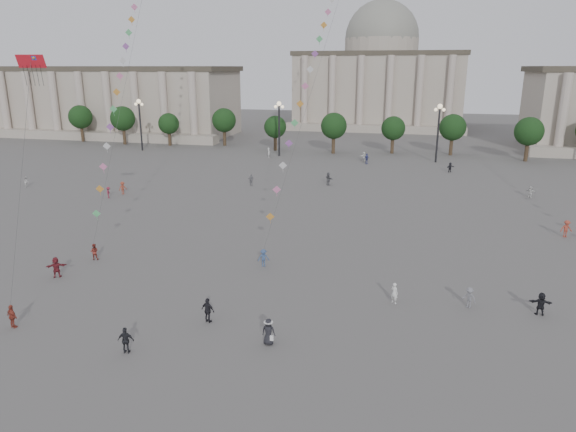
# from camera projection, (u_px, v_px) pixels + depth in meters

# --- Properties ---
(ground) EXTENTS (360.00, 360.00, 0.00)m
(ground) POSITION_uv_depth(u_px,v_px,m) (232.00, 340.00, 33.24)
(ground) COLOR #5B5856
(ground) RESTS_ON ground
(hall_west) EXTENTS (84.00, 26.22, 17.20)m
(hall_west) POSITION_uv_depth(u_px,v_px,m) (82.00, 101.00, 135.44)
(hall_west) COLOR #A99B8E
(hall_west) RESTS_ON ground
(hall_central) EXTENTS (48.30, 34.30, 35.50)m
(hall_central) POSITION_uv_depth(u_px,v_px,m) (379.00, 77.00, 149.84)
(hall_central) COLOR #A99B8E
(hall_central) RESTS_ON ground
(tree_row) EXTENTS (137.12, 5.12, 8.00)m
(tree_row) POSITION_uv_depth(u_px,v_px,m) (360.00, 126.00, 104.51)
(tree_row) COLOR #332619
(tree_row) RESTS_ON ground
(lamp_post_far_west) EXTENTS (2.00, 0.90, 10.65)m
(lamp_post_far_west) POSITION_uv_depth(u_px,v_px,m) (140.00, 115.00, 106.67)
(lamp_post_far_west) COLOR #262628
(lamp_post_far_west) RESTS_ON ground
(lamp_post_mid_west) EXTENTS (2.00, 0.90, 10.65)m
(lamp_post_mid_west) POSITION_uv_depth(u_px,v_px,m) (279.00, 119.00, 99.89)
(lamp_post_mid_west) COLOR #262628
(lamp_post_mid_west) RESTS_ON ground
(lamp_post_mid_east) EXTENTS (2.00, 0.90, 10.65)m
(lamp_post_mid_east) POSITION_uv_depth(u_px,v_px,m) (439.00, 122.00, 93.11)
(lamp_post_mid_east) COLOR #262628
(lamp_post_mid_east) RESTS_ON ground
(person_crowd_0) EXTENTS (1.11, 1.12, 1.89)m
(person_crowd_0) POSITION_uv_depth(u_px,v_px,m) (367.00, 159.00, 93.36)
(person_crowd_0) COLOR #3A4083
(person_crowd_0) RESTS_ON ground
(person_crowd_1) EXTENTS (0.93, 0.93, 1.52)m
(person_crowd_1) POSITION_uv_depth(u_px,v_px,m) (26.00, 182.00, 75.55)
(person_crowd_1) COLOR silver
(person_crowd_1) RESTS_ON ground
(person_crowd_2) EXTENTS (1.18, 1.32, 1.78)m
(person_crowd_2) POSITION_uv_depth(u_px,v_px,m) (123.00, 188.00, 71.10)
(person_crowd_2) COLOR #963D29
(person_crowd_2) RESTS_ON ground
(person_crowd_3) EXTENTS (1.58, 0.52, 1.70)m
(person_crowd_3) POSITION_uv_depth(u_px,v_px,m) (541.00, 304.00, 36.42)
(person_crowd_3) COLOR black
(person_crowd_3) RESTS_ON ground
(person_crowd_4) EXTENTS (1.63, 1.48, 1.80)m
(person_crowd_4) POSITION_uv_depth(u_px,v_px,m) (364.00, 156.00, 96.01)
(person_crowd_4) COLOR white
(person_crowd_4) RESTS_ON ground
(person_crowd_6) EXTENTS (1.18, 1.03, 1.59)m
(person_crowd_6) POSITION_uv_depth(u_px,v_px,m) (469.00, 298.00, 37.52)
(person_crowd_6) COLOR slate
(person_crowd_6) RESTS_ON ground
(person_crowd_7) EXTENTS (1.33, 1.36, 1.56)m
(person_crowd_7) POSITION_uv_depth(u_px,v_px,m) (531.00, 192.00, 69.40)
(person_crowd_7) COLOR white
(person_crowd_7) RESTS_ON ground
(person_crowd_8) EXTENTS (1.31, 0.94, 1.84)m
(person_crowd_8) POSITION_uv_depth(u_px,v_px,m) (566.00, 229.00, 53.06)
(person_crowd_8) COLOR #9F3B2B
(person_crowd_8) RESTS_ON ground
(person_crowd_9) EXTENTS (1.51, 1.34, 1.66)m
(person_crowd_9) POSITION_uv_depth(u_px,v_px,m) (450.00, 167.00, 86.04)
(person_crowd_9) COLOR black
(person_crowd_9) RESTS_ON ground
(person_crowd_10) EXTENTS (0.65, 0.79, 1.87)m
(person_crowd_10) POSITION_uv_depth(u_px,v_px,m) (269.00, 153.00, 100.18)
(person_crowd_10) COLOR white
(person_crowd_10) RESTS_ON ground
(person_crowd_12) EXTENTS (1.59, 1.75, 1.94)m
(person_crowd_12) POSITION_uv_depth(u_px,v_px,m) (328.00, 179.00, 76.59)
(person_crowd_12) COLOR slate
(person_crowd_12) RESTS_ON ground
(person_crowd_13) EXTENTS (0.71, 0.66, 1.62)m
(person_crowd_13) POSITION_uv_depth(u_px,v_px,m) (394.00, 293.00, 38.24)
(person_crowd_13) COLOR white
(person_crowd_13) RESTS_ON ground
(person_crowd_16) EXTENTS (1.05, 0.62, 1.68)m
(person_crowd_16) POSITION_uv_depth(u_px,v_px,m) (251.00, 180.00, 76.39)
(person_crowd_16) COLOR slate
(person_crowd_16) RESTS_ON ground
(person_crowd_17) EXTENTS (0.88, 1.13, 1.54)m
(person_crowd_17) POSITION_uv_depth(u_px,v_px,m) (109.00, 192.00, 69.06)
(person_crowd_17) COLOR maroon
(person_crowd_17) RESTS_ON ground
(tourist_0) EXTENTS (1.06, 0.68, 1.68)m
(tourist_0) POSITION_uv_depth(u_px,v_px,m) (12.00, 316.00, 34.59)
(tourist_0) COLOR maroon
(tourist_0) RESTS_ON ground
(tourist_1) EXTENTS (1.13, 0.71, 1.79)m
(tourist_1) POSITION_uv_depth(u_px,v_px,m) (208.00, 310.00, 35.33)
(tourist_1) COLOR black
(tourist_1) RESTS_ON ground
(tourist_2) EXTENTS (1.68, 1.30, 1.78)m
(tourist_2) POSITION_uv_depth(u_px,v_px,m) (56.00, 267.00, 42.96)
(tourist_2) COLOR maroon
(tourist_2) RESTS_ON ground
(tourist_4) EXTENTS (1.07, 0.60, 1.72)m
(tourist_4) POSITION_uv_depth(u_px,v_px,m) (126.00, 340.00, 31.52)
(tourist_4) COLOR black
(tourist_4) RESTS_ON ground
(kite_flyer_0) EXTENTS (0.89, 0.78, 1.53)m
(kite_flyer_0) POSITION_uv_depth(u_px,v_px,m) (94.00, 252.00, 46.94)
(kite_flyer_0) COLOR maroon
(kite_flyer_0) RESTS_ON ground
(kite_flyer_1) EXTENTS (1.18, 0.95, 1.60)m
(kite_flyer_1) POSITION_uv_depth(u_px,v_px,m) (264.00, 258.00, 45.31)
(kite_flyer_1) COLOR #364E7A
(kite_flyer_1) RESTS_ON ground
(hat_person) EXTENTS (0.87, 0.60, 1.76)m
(hat_person) POSITION_uv_depth(u_px,v_px,m) (269.00, 331.00, 32.50)
(hat_person) COLOR black
(hat_person) RESTS_ON ground
(dragon_kite) EXTENTS (3.41, 5.85, 19.63)m
(dragon_kite) POSITION_uv_depth(u_px,v_px,m) (32.00, 72.00, 41.03)
(dragon_kite) COLOR red
(dragon_kite) RESTS_ON ground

